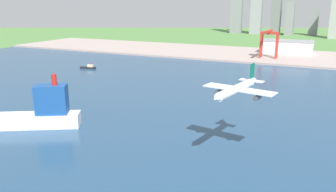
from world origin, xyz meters
TOP-DOWN VIEW (x-y plane):
  - ground_plane at (0.00, 300.00)m, footprint 2400.00×2400.00m
  - water_bay at (0.00, 240.00)m, footprint 840.00×360.00m
  - industrial_pier at (0.00, 490.00)m, footprint 840.00×140.00m
  - airplane_landing at (15.56, 165.58)m, footprint 33.67×40.70m
  - tugboat_small at (-183.96, 313.68)m, footprint 17.78×7.24m
  - ferry_boat at (-93.35, 157.05)m, footprint 47.47×34.13m
  - port_crane_red at (-18.13, 457.94)m, footprint 21.39×45.41m
  - warehouse_main at (-2.31, 516.81)m, footprint 66.56×35.99m
  - distant_skyline at (-75.06, 832.48)m, footprint 229.36×68.96m

SIDE VIEW (x-z plane):
  - ground_plane at x=0.00m, z-range 0.00..0.00m
  - water_bay at x=0.00m, z-range 0.00..0.15m
  - industrial_pier at x=0.00m, z-range 0.00..2.50m
  - tugboat_small at x=-183.96m, z-range -1.35..5.14m
  - ferry_boat at x=-93.35m, z-range -6.39..24.32m
  - warehouse_main at x=-2.31m, z-range 2.52..19.85m
  - port_crane_red at x=-18.13m, z-range 10.29..45.58m
  - airplane_landing at x=15.56m, z-range 25.72..38.62m
  - distant_skyline at x=-75.06m, z-range -19.24..137.75m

